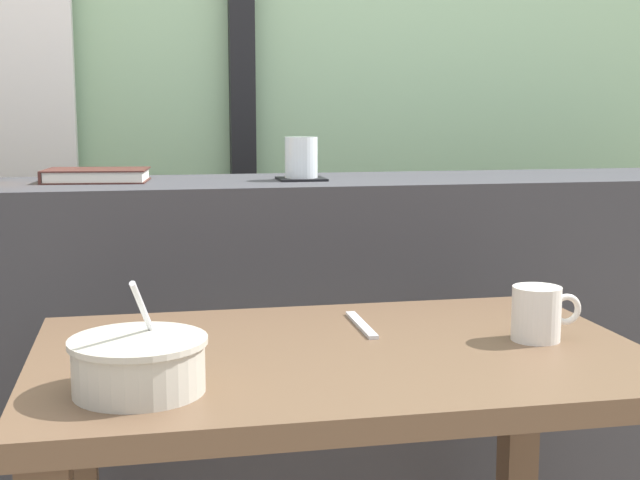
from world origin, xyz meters
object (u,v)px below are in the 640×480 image
Objects in this scene: fork_utensil at (361,325)px; closed_book at (96,175)px; coaster_square at (301,179)px; ceramic_mug at (538,313)px; juice_glass at (301,160)px; soup_bowl at (139,364)px; breakfast_table at (340,434)px.

closed_book is at bearing 130.87° from fork_utensil.
coaster_square is 0.88× the size of ceramic_mug.
juice_glass is 0.70m from ceramic_mug.
ceramic_mug is at bearing 12.35° from soup_bowl.
closed_book is 1.33× the size of fork_utensil.
closed_book is (-0.43, 0.04, -0.03)m from juice_glass.
breakfast_table is at bearing -94.87° from juice_glass.
breakfast_table is 0.20m from fork_utensil.
fork_utensil is (0.01, -0.48, -0.20)m from coaster_square.
ceramic_mug is at bearing -67.18° from coaster_square.
juice_glass is 0.86m from soup_bowl.
breakfast_table is 0.83m from closed_book.
juice_glass is at bearing 85.13° from breakfast_table.
ceramic_mug is (0.61, 0.13, 0.01)m from soup_bowl.
juice_glass is (0.05, 0.61, 0.38)m from breakfast_table.
fork_utensil is 0.29m from ceramic_mug.
closed_book is (-0.38, 0.65, 0.35)m from breakfast_table.
breakfast_table is 4.03× the size of closed_book.
closed_book reaches higher than coaster_square.
juice_glass reaches higher than soup_bowl.
soup_bowl is at bearing -142.39° from fork_utensil.
soup_bowl reaches higher than breakfast_table.
coaster_square reaches higher than fork_utensil.
coaster_square reaches higher than breakfast_table.
fork_utensil is at bearing -88.46° from coaster_square.
closed_book reaches higher than fork_utensil.
coaster_square is at bearing 65.22° from soup_bowl.
juice_glass is at bearing 112.82° from ceramic_mug.
coaster_square reaches higher than soup_bowl.
breakfast_table is 5.36× the size of fork_utensil.
juice_glass reaches higher than fork_utensil.
coaster_square is 0.04m from juice_glass.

